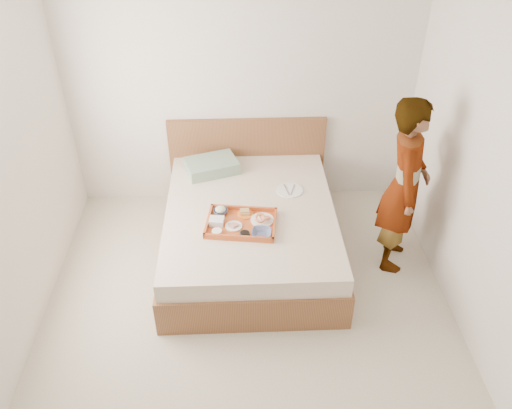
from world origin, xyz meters
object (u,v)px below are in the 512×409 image
at_px(bed, 250,231).
at_px(dinner_plate, 290,190).
at_px(tray, 241,223).
at_px(person, 404,186).

bearing_deg(bed, dinner_plate, 34.97).
relative_size(tray, dinner_plate, 2.37).
bearing_deg(dinner_plate, bed, -145.03).
xyz_separation_m(dinner_plate, person, (0.96, -0.41, 0.30)).
xyz_separation_m(bed, person, (1.35, -0.14, 0.57)).
bearing_deg(tray, dinner_plate, 55.07).
height_order(bed, person, person).
relative_size(dinner_plate, person, 0.15).
height_order(dinner_plate, person, person).
height_order(bed, dinner_plate, dinner_plate).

